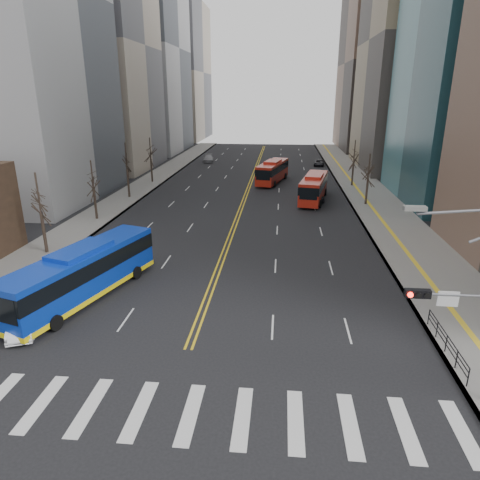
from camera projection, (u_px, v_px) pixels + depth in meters
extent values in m
plane|color=black|center=(165.00, 412.00, 19.44)|extent=(220.00, 220.00, 0.00)
cube|color=slate|center=(370.00, 196.00, 60.20)|extent=(7.00, 130.00, 0.15)
cube|color=slate|center=(135.00, 191.00, 63.30)|extent=(5.00, 130.00, 0.15)
cube|color=silver|center=(41.00, 403.00, 19.98)|extent=(0.70, 4.00, 0.01)
cube|color=silver|center=(90.00, 407.00, 19.76)|extent=(0.70, 4.00, 0.01)
cube|color=silver|center=(140.00, 410.00, 19.55)|extent=(0.70, 4.00, 0.01)
cube|color=silver|center=(190.00, 413.00, 19.33)|extent=(0.70, 4.00, 0.01)
cube|color=silver|center=(242.00, 417.00, 19.12)|extent=(0.70, 4.00, 0.01)
cube|color=silver|center=(296.00, 421.00, 18.90)|extent=(0.70, 4.00, 0.01)
cube|color=silver|center=(350.00, 425.00, 18.69)|extent=(0.70, 4.00, 0.01)
cube|color=silver|center=(406.00, 428.00, 18.47)|extent=(0.70, 4.00, 0.01)
cube|color=silver|center=(462.00, 432.00, 18.26)|extent=(0.70, 4.00, 0.01)
cube|color=gold|center=(250.00, 181.00, 71.25)|extent=(0.15, 100.00, 0.01)
cube|color=gold|center=(252.00, 181.00, 71.21)|extent=(0.15, 100.00, 0.01)
cube|color=#A29483|center=(86.00, 46.00, 77.29)|extent=(22.00, 22.00, 44.00)
cube|color=#98989B|center=(138.00, 48.00, 101.98)|extent=(20.00, 26.00, 48.00)
cube|color=gray|center=(427.00, 39.00, 76.12)|extent=(20.00, 26.00, 46.00)
cube|color=#A29483|center=(175.00, 73.00, 133.32)|extent=(18.00, 30.00, 40.00)
cube|color=brown|center=(381.00, 63.00, 106.99)|extent=(18.00, 30.00, 42.00)
cylinder|color=gray|center=(464.00, 295.00, 18.36)|extent=(4.50, 0.12, 0.12)
cube|color=black|center=(418.00, 293.00, 18.54)|extent=(1.10, 0.28, 0.38)
cylinder|color=#FF190C|center=(410.00, 295.00, 18.42)|extent=(0.24, 0.08, 0.24)
cylinder|color=black|center=(419.00, 295.00, 18.39)|extent=(0.24, 0.08, 0.24)
cylinder|color=black|center=(427.00, 295.00, 18.36)|extent=(0.24, 0.08, 0.24)
cube|color=silver|center=(448.00, 299.00, 18.49)|extent=(0.90, 0.06, 0.70)
cube|color=#999993|center=(415.00, 208.00, 17.37)|extent=(0.90, 0.35, 0.18)
cube|color=black|center=(448.00, 336.00, 23.42)|extent=(0.04, 6.00, 0.04)
cylinder|color=black|center=(468.00, 378.00, 20.75)|extent=(0.06, 0.06, 1.00)
cylinder|color=black|center=(456.00, 360.00, 22.17)|extent=(0.06, 0.06, 1.00)
cylinder|color=black|center=(446.00, 344.00, 23.58)|extent=(0.06, 0.06, 1.00)
cylinder|color=black|center=(437.00, 329.00, 24.99)|extent=(0.06, 0.06, 1.00)
cylinder|color=black|center=(429.00, 317.00, 26.40)|extent=(0.06, 0.06, 1.00)
cylinder|color=#2F251D|center=(44.00, 233.00, 38.16)|extent=(0.28, 0.28, 3.90)
cylinder|color=#2F251D|center=(95.00, 204.00, 48.57)|extent=(0.28, 0.28, 3.60)
cylinder|color=#2F251D|center=(128.00, 184.00, 58.86)|extent=(0.28, 0.28, 4.00)
cylinder|color=#2F251D|center=(152.00, 171.00, 69.25)|extent=(0.28, 0.28, 3.80)
cylinder|color=#2F251D|center=(367.00, 192.00, 55.09)|extent=(0.28, 0.28, 3.50)
cylinder|color=#2F251D|center=(353.00, 174.00, 66.35)|extent=(0.28, 0.28, 3.75)
cube|color=#0B2FA9|center=(83.00, 273.00, 29.70)|extent=(6.35, 13.26, 3.12)
cube|color=black|center=(82.00, 265.00, 29.51)|extent=(6.41, 13.29, 1.11)
cube|color=#0B2FA9|center=(80.00, 251.00, 29.16)|extent=(3.39, 4.99, 0.40)
cube|color=yellow|center=(85.00, 291.00, 30.14)|extent=(6.41, 13.29, 0.35)
cylinder|color=black|center=(23.00, 315.00, 26.99)|extent=(0.57, 1.04, 1.00)
cylinder|color=black|center=(56.00, 323.00, 26.02)|extent=(0.57, 1.04, 1.00)
cylinder|color=black|center=(108.00, 268.00, 34.29)|extent=(0.57, 1.04, 1.00)
cylinder|color=black|center=(136.00, 273.00, 33.32)|extent=(0.57, 1.04, 1.00)
cube|color=#A41E11|center=(314.00, 187.00, 57.34)|extent=(4.57, 11.51, 2.92)
cube|color=black|center=(314.00, 183.00, 57.15)|extent=(4.63, 11.54, 1.05)
cube|color=#A41E11|center=(314.00, 176.00, 56.83)|extent=(2.73, 4.24, 0.40)
cylinder|color=black|center=(300.00, 203.00, 54.83)|extent=(0.48, 1.04, 1.00)
cylinder|color=black|center=(320.00, 204.00, 54.16)|extent=(0.48, 1.04, 1.00)
cylinder|color=black|center=(307.00, 191.00, 61.36)|extent=(0.48, 1.04, 1.00)
cylinder|color=black|center=(325.00, 192.00, 60.69)|extent=(0.48, 1.04, 1.00)
cube|color=#A41E11|center=(273.00, 171.00, 69.18)|extent=(5.10, 11.59, 2.94)
cube|color=black|center=(273.00, 168.00, 69.00)|extent=(5.16, 11.62, 1.05)
cube|color=#A41E11|center=(273.00, 162.00, 68.68)|extent=(2.91, 4.32, 0.40)
cylinder|color=black|center=(259.00, 183.00, 66.76)|extent=(0.52, 1.04, 1.00)
cylinder|color=black|center=(274.00, 184.00, 65.98)|extent=(0.52, 1.04, 1.00)
cylinder|color=black|center=(270.00, 175.00, 73.24)|extent=(0.52, 1.04, 1.00)
cylinder|color=black|center=(285.00, 176.00, 72.46)|extent=(0.52, 1.04, 1.00)
imported|color=white|center=(23.00, 322.00, 25.82)|extent=(2.90, 4.28, 1.33)
imported|color=black|center=(315.00, 195.00, 57.57)|extent=(2.60, 4.75, 1.53)
imported|color=gray|center=(208.00, 158.00, 90.78)|extent=(2.83, 5.33, 1.47)
imported|color=black|center=(319.00, 163.00, 85.93)|extent=(2.45, 4.38, 1.16)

